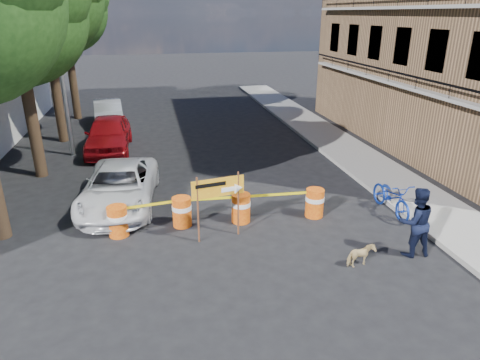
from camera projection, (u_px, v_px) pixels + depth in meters
name	position (u px, v px, depth m)	size (l,w,h in m)	color
ground	(252.00, 247.00, 11.66)	(120.00, 120.00, 0.00)	black
sidewalk_east	(361.00, 160.00, 18.28)	(2.40, 40.00, 0.15)	gray
apartment_building	(474.00, 12.00, 19.04)	(8.00, 16.00, 12.00)	#926B4A
tree_mid_a	(14.00, 11.00, 14.57)	(5.25, 5.00, 8.68)	#332316
tree_far	(64.00, 8.00, 23.60)	(5.04, 4.80, 8.84)	#332316
streetlamp	(60.00, 54.00, 17.59)	(1.25, 0.18, 8.00)	gray
barrel_far_left	(118.00, 221.00, 12.09)	(0.58, 0.58, 0.90)	red
barrel_mid_left	(182.00, 211.00, 12.66)	(0.58, 0.58, 0.90)	red
barrel_mid_right	(241.00, 207.00, 12.90)	(0.58, 0.58, 0.90)	red
barrel_far_right	(315.00, 202.00, 13.25)	(0.58, 0.58, 0.90)	red
detour_sign	(225.00, 191.00, 11.67)	(1.48, 0.38, 1.92)	#592D19
pedestrian	(416.00, 222.00, 10.97)	(0.92, 0.72, 1.89)	black
bicycle	(393.00, 182.00, 13.28)	(0.73, 1.10, 2.10)	#1433A4
dog	(361.00, 256.00, 10.66)	(0.32, 0.71, 0.60)	#D1B677
suv_white	(119.00, 187.00, 13.92)	(2.22, 4.81, 1.34)	silver
sedan_red	(108.00, 134.00, 19.50)	(1.87, 4.66, 1.59)	maroon
sedan_silver	(108.00, 113.00, 24.01)	(1.47, 4.20, 1.39)	#ABAEB3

